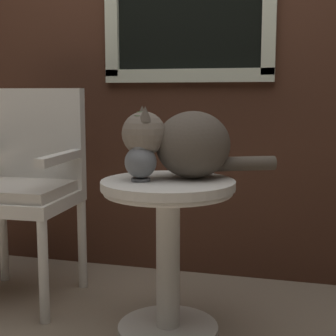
{
  "coord_description": "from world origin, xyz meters",
  "views": [
    {
      "loc": [
        0.62,
        -1.81,
        0.98
      ],
      "look_at": [
        0.09,
        0.14,
        0.69
      ],
      "focal_mm": 54.97,
      "sensor_mm": 36.0,
      "label": 1
    }
  ],
  "objects_px": {
    "wicker_chair": "(26,179)",
    "pewter_vase_with_ivy": "(141,159)",
    "cat": "(185,143)",
    "wicker_side_table": "(168,229)"
  },
  "relations": [
    {
      "from": "cat",
      "to": "pewter_vase_with_ivy",
      "type": "distance_m",
      "value": 0.2
    },
    {
      "from": "wicker_side_table",
      "to": "pewter_vase_with_ivy",
      "type": "xyz_separation_m",
      "value": [
        -0.1,
        -0.04,
        0.29
      ]
    },
    {
      "from": "wicker_chair",
      "to": "cat",
      "type": "distance_m",
      "value": 0.86
    },
    {
      "from": "wicker_chair",
      "to": "cat",
      "type": "height_order",
      "value": "wicker_chair"
    },
    {
      "from": "wicker_side_table",
      "to": "wicker_chair",
      "type": "xyz_separation_m",
      "value": [
        -0.77,
        0.22,
        0.14
      ]
    },
    {
      "from": "wicker_chair",
      "to": "pewter_vase_with_ivy",
      "type": "relative_size",
      "value": 3.72
    },
    {
      "from": "wicker_chair",
      "to": "pewter_vase_with_ivy",
      "type": "bearing_deg",
      "value": -21.57
    },
    {
      "from": "wicker_side_table",
      "to": "wicker_chair",
      "type": "bearing_deg",
      "value": 163.84
    },
    {
      "from": "wicker_side_table",
      "to": "cat",
      "type": "bearing_deg",
      "value": 52.51
    },
    {
      "from": "wicker_chair",
      "to": "pewter_vase_with_ivy",
      "type": "distance_m",
      "value": 0.74
    }
  ]
}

